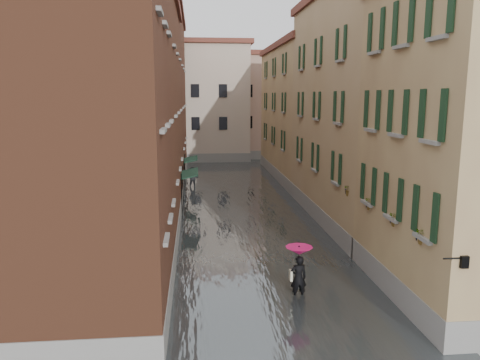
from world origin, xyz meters
name	(u,v)px	position (x,y,z in m)	size (l,w,h in m)	color
ground	(273,284)	(0.00, 0.00, 0.00)	(120.00, 120.00, 0.00)	slate
floodwater	(241,206)	(0.00, 13.00, 0.10)	(10.00, 60.00, 0.20)	#4A5052
building_left_near	(73,128)	(-7.00, -2.00, 6.50)	(6.00, 8.00, 13.00)	brown
building_left_mid	(124,119)	(-7.00, 9.00, 6.25)	(6.00, 14.00, 12.50)	#582E1B
building_left_far	(149,101)	(-7.00, 24.00, 7.00)	(6.00, 16.00, 14.00)	brown
building_right_near	(477,147)	(7.00, -2.00, 5.75)	(6.00, 8.00, 11.50)	#92704B
building_right_mid	(367,113)	(7.00, 9.00, 6.50)	(6.00, 14.00, 13.00)	tan
building_right_far	(307,115)	(7.00, 24.00, 5.75)	(6.00, 16.00, 11.50)	#92704B
building_end_cream	(195,104)	(-3.00, 38.00, 6.50)	(12.00, 9.00, 13.00)	#B3A58E
building_end_pink	(268,108)	(6.00, 40.00, 6.00)	(10.00, 9.00, 12.00)	tan
awning_near	(189,174)	(-3.48, 12.38, 2.47)	(1.09, 3.27, 2.80)	#153122
awning_far	(190,160)	(-3.49, 19.13, 2.46)	(1.09, 2.72, 2.80)	#153122
wall_lantern	(463,261)	(4.33, -6.00, 3.01)	(0.71, 0.22, 0.35)	black
window_planters	(382,201)	(4.12, -0.71, 3.51)	(0.59, 8.05, 0.84)	#9E4D33
pedestrian_main	(299,267)	(0.70, -1.57, 1.28)	(1.02, 1.02, 2.06)	black
pedestrian_far	(193,178)	(-3.27, 19.73, 0.91)	(0.88, 0.69, 1.82)	black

